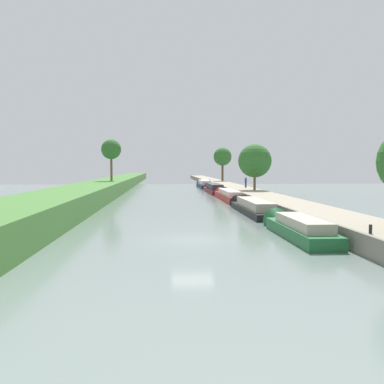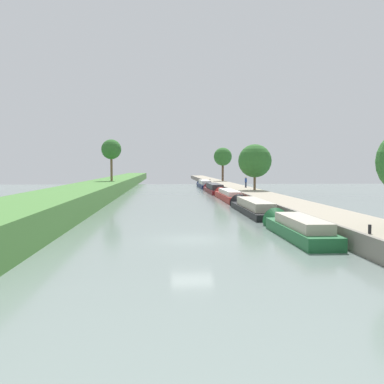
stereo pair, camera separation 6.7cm
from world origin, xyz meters
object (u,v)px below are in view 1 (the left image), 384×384
at_px(narrowboat_navy, 204,184).
at_px(mooring_bollard_near, 370,229).
at_px(narrowboat_maroon, 213,189).
at_px(person_walking, 246,182).
at_px(narrowboat_green, 296,228).
at_px(narrowboat_red, 228,195).
at_px(mooring_bollard_far, 210,180).
at_px(narrowboat_black, 251,207).

distance_m(narrowboat_navy, mooring_bollard_near, 67.98).
height_order(narrowboat_maroon, person_walking, person_walking).
xyz_separation_m(narrowboat_green, mooring_bollard_near, (1.89, -5.85, 0.74)).
relative_size(narrowboat_maroon, narrowboat_navy, 1.03).
bearing_deg(mooring_bollard_near, narrowboat_red, 92.85).
bearing_deg(mooring_bollard_far, narrowboat_maroon, -94.66).
xyz_separation_m(narrowboat_black, person_walking, (4.52, 26.53, 1.41)).
distance_m(person_walking, mooring_bollard_far, 28.38).
xyz_separation_m(narrowboat_maroon, mooring_bollard_far, (1.89, 23.23, 0.67)).
relative_size(narrowboat_navy, mooring_bollard_near, 33.01).
bearing_deg(mooring_bollard_near, narrowboat_maroon, 92.11).
distance_m(person_walking, mooring_bollard_near, 46.44).
relative_size(narrowboat_green, mooring_bollard_far, 22.84).
xyz_separation_m(narrowboat_black, narrowboat_maroon, (-0.04, 31.55, 0.09)).
xyz_separation_m(narrowboat_green, narrowboat_navy, (-0.06, 62.10, 0.09)).
bearing_deg(narrowboat_maroon, narrowboat_green, -90.00).
bearing_deg(mooring_bollard_near, narrowboat_green, 107.90).
relative_size(narrowboat_red, narrowboat_maroon, 0.99).
bearing_deg(mooring_bollard_far, narrowboat_navy, -106.29).
xyz_separation_m(narrowboat_maroon, person_walking, (4.56, -5.02, 1.32)).
relative_size(narrowboat_navy, person_walking, 8.95).
bearing_deg(narrowboat_navy, narrowboat_red, -89.68).
relative_size(person_walking, mooring_bollard_far, 3.69).
height_order(person_walking, mooring_bollard_near, person_walking).
height_order(narrowboat_red, mooring_bollard_near, mooring_bollard_near).
xyz_separation_m(narrowboat_red, mooring_bollard_near, (1.77, -35.56, 0.72)).
bearing_deg(narrowboat_green, person_walking, 83.58).
relative_size(mooring_bollard_near, mooring_bollard_far, 1.00).
distance_m(narrowboat_green, narrowboat_red, 29.71).
bearing_deg(narrowboat_navy, mooring_bollard_far, 73.71).
xyz_separation_m(person_walking, mooring_bollard_far, (-2.67, 28.24, -0.65)).
distance_m(narrowboat_green, person_walking, 40.80).
bearing_deg(narrowboat_black, person_walking, 80.32).
height_order(narrowboat_red, narrowboat_maroon, narrowboat_maroon).
bearing_deg(person_walking, narrowboat_maroon, 132.28).
relative_size(narrowboat_red, mooring_bollard_far, 33.79).
relative_size(narrowboat_red, mooring_bollard_near, 33.79).
height_order(narrowboat_navy, mooring_bollard_near, narrowboat_navy).
bearing_deg(person_walking, narrowboat_red, -112.33).
height_order(narrowboat_green, narrowboat_black, narrowboat_green).
bearing_deg(narrowboat_maroon, narrowboat_navy, 90.19).
bearing_deg(narrowboat_maroon, mooring_bollard_near, -87.89).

